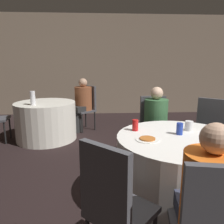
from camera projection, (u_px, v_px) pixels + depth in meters
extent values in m
plane|color=black|center=(178.00, 204.00, 2.30)|extent=(16.00, 16.00, 0.00)
cube|color=gray|center=(127.00, 66.00, 6.31)|extent=(16.00, 0.06, 2.80)
cylinder|color=white|center=(179.00, 170.00, 2.25)|extent=(1.29, 1.29, 0.73)
cylinder|color=white|center=(46.00, 121.00, 4.23)|extent=(1.14, 1.14, 0.73)
cube|color=#47474C|center=(155.00, 134.00, 3.18)|extent=(0.40, 0.40, 0.04)
cube|color=#47474C|center=(153.00, 113.00, 3.29)|extent=(0.38, 0.05, 0.52)
cylinder|color=black|center=(169.00, 153.00, 3.07)|extent=(0.03, 0.03, 0.42)
cylinder|color=black|center=(145.00, 154.00, 3.05)|extent=(0.03, 0.03, 0.42)
cylinder|color=black|center=(162.00, 145.00, 3.40)|extent=(0.03, 0.03, 0.42)
cylinder|color=black|center=(141.00, 145.00, 3.38)|extent=(0.03, 0.03, 0.42)
cube|color=#47474C|center=(221.00, 215.00, 1.07)|extent=(0.38, 0.12, 0.52)
cube|color=#47474C|center=(122.00, 211.00, 1.52)|extent=(0.57, 0.57, 0.04)
cube|color=#47474C|center=(104.00, 186.00, 1.32)|extent=(0.31, 0.30, 0.52)
cylinder|color=black|center=(118.00, 217.00, 1.80)|extent=(0.03, 0.03, 0.42)
cube|color=#47474C|center=(206.00, 139.00, 2.98)|extent=(0.56, 0.56, 0.04)
cube|color=#47474C|center=(211.00, 117.00, 3.06)|extent=(0.32, 0.29, 0.52)
cylinder|color=black|center=(214.00, 162.00, 2.80)|extent=(0.03, 0.03, 0.42)
cylinder|color=black|center=(188.00, 156.00, 3.00)|extent=(0.03, 0.03, 0.42)
cylinder|color=black|center=(220.00, 154.00, 3.06)|extent=(0.03, 0.03, 0.42)
cylinder|color=black|center=(196.00, 148.00, 3.26)|extent=(0.03, 0.03, 0.42)
cube|color=#47474C|center=(84.00, 111.00, 4.80)|extent=(0.56, 0.56, 0.04)
cube|color=#47474C|center=(90.00, 97.00, 4.86)|extent=(0.28, 0.33, 0.52)
cylinder|color=black|center=(82.00, 124.00, 4.62)|extent=(0.03, 0.03, 0.42)
cylinder|color=black|center=(73.00, 121.00, 4.86)|extent=(0.03, 0.03, 0.42)
cylinder|color=black|center=(95.00, 121.00, 4.84)|extent=(0.03, 0.03, 0.42)
cylinder|color=black|center=(86.00, 118.00, 5.09)|extent=(0.03, 0.03, 0.42)
cylinder|color=black|center=(10.00, 128.00, 4.31)|extent=(0.03, 0.03, 0.42)
cylinder|color=black|center=(5.00, 133.00, 3.98)|extent=(0.03, 0.03, 0.42)
cylinder|color=#33384C|center=(158.00, 154.00, 3.01)|extent=(0.24, 0.24, 0.46)
cube|color=#33384C|center=(157.00, 132.00, 3.06)|extent=(0.32, 0.32, 0.12)
cylinder|color=#38663D|center=(156.00, 116.00, 3.12)|extent=(0.33, 0.33, 0.50)
sphere|color=#DBB293|center=(157.00, 93.00, 3.05)|extent=(0.17, 0.17, 0.17)
cube|color=#33384C|center=(202.00, 213.00, 1.40)|extent=(0.36, 0.37, 0.12)
cylinder|color=orange|center=(210.00, 195.00, 1.25)|extent=(0.32, 0.32, 0.50)
sphere|color=tan|center=(216.00, 139.00, 1.17)|extent=(0.17, 0.17, 0.17)
cylinder|color=#282828|center=(76.00, 122.00, 4.70)|extent=(0.24, 0.24, 0.46)
cube|color=#282828|center=(79.00, 108.00, 4.71)|extent=(0.47, 0.47, 0.12)
cylinder|color=brown|center=(83.00, 98.00, 4.74)|extent=(0.37, 0.37, 0.51)
sphere|color=tan|center=(83.00, 83.00, 4.67)|extent=(0.18, 0.18, 0.18)
cylinder|color=white|center=(147.00, 139.00, 2.10)|extent=(0.23, 0.23, 0.01)
cylinder|color=#BC6628|center=(147.00, 139.00, 2.09)|extent=(0.15, 0.15, 0.01)
cylinder|color=red|center=(135.00, 125.00, 2.37)|extent=(0.07, 0.07, 0.12)
cylinder|color=#1E38A5|center=(180.00, 129.00, 2.24)|extent=(0.07, 0.07, 0.12)
cylinder|color=silver|center=(218.00, 137.00, 1.99)|extent=(0.07, 0.07, 0.12)
cylinder|color=white|center=(189.00, 126.00, 2.38)|extent=(0.09, 0.09, 0.11)
cylinder|color=white|center=(33.00, 98.00, 3.85)|extent=(0.09, 0.09, 0.25)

